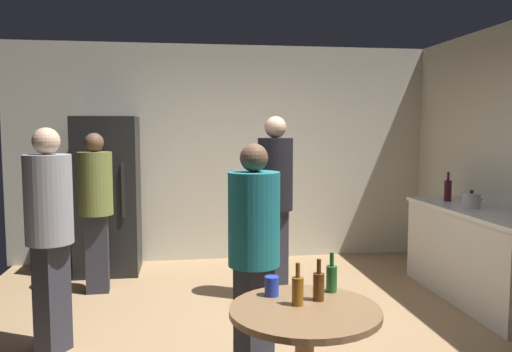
% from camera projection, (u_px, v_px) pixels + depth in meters
% --- Properties ---
extents(ground_plane, '(5.20, 5.20, 0.10)m').
position_uv_depth(ground_plane, '(254.00, 348.00, 4.01)').
color(ground_plane, '#9E7C56').
extents(wall_back, '(5.32, 0.06, 2.70)m').
position_uv_depth(wall_back, '(225.00, 153.00, 6.47)').
color(wall_back, beige).
rests_on(wall_back, ground_plane).
extents(refrigerator, '(0.70, 0.68, 1.80)m').
position_uv_depth(refrigerator, '(108.00, 195.00, 5.89)').
color(refrigerator, black).
rests_on(refrigerator, ground_plane).
extents(kitchen_counter, '(0.64, 1.87, 0.90)m').
position_uv_depth(kitchen_counter, '(479.00, 255.00, 4.92)').
color(kitchen_counter, beige).
rests_on(kitchen_counter, ground_plane).
extents(kettle, '(0.24, 0.17, 0.18)m').
position_uv_depth(kettle, '(472.00, 201.00, 4.95)').
color(kettle, '#B2B2B7').
rests_on(kettle, kitchen_counter).
extents(wine_bottle_on_counter, '(0.08, 0.08, 0.31)m').
position_uv_depth(wine_bottle_on_counter, '(448.00, 190.00, 5.40)').
color(wine_bottle_on_counter, '#3F141E').
rests_on(wine_bottle_on_counter, kitchen_counter).
extents(foreground_table, '(0.80, 0.80, 0.73)m').
position_uv_depth(foreground_table, '(305.00, 327.00, 2.69)').
color(foreground_table, olive).
rests_on(foreground_table, ground_plane).
extents(beer_bottle_amber, '(0.06, 0.06, 0.23)m').
position_uv_depth(beer_bottle_amber, '(298.00, 290.00, 2.71)').
color(beer_bottle_amber, '#8C5919').
rests_on(beer_bottle_amber, foreground_table).
extents(beer_bottle_brown, '(0.06, 0.06, 0.23)m').
position_uv_depth(beer_bottle_brown, '(319.00, 285.00, 2.78)').
color(beer_bottle_brown, '#593314').
rests_on(beer_bottle_brown, foreground_table).
extents(beer_bottle_green, '(0.06, 0.06, 0.23)m').
position_uv_depth(beer_bottle_green, '(332.00, 277.00, 2.93)').
color(beer_bottle_green, '#26662D').
rests_on(beer_bottle_green, foreground_table).
extents(plastic_cup_blue, '(0.08, 0.08, 0.11)m').
position_uv_depth(plastic_cup_blue, '(272.00, 286.00, 2.86)').
color(plastic_cup_blue, blue).
rests_on(plastic_cup_blue, foreground_table).
extents(person_in_gray_shirt, '(0.47, 0.47, 1.68)m').
position_uv_depth(person_in_gray_shirt, '(49.00, 223.00, 3.75)').
color(person_in_gray_shirt, '#2D2D38').
rests_on(person_in_gray_shirt, ground_plane).
extents(person_in_olive_shirt, '(0.36, 0.36, 1.62)m').
position_uv_depth(person_in_olive_shirt, '(96.00, 200.00, 5.14)').
color(person_in_olive_shirt, '#2D2D38').
rests_on(person_in_olive_shirt, ground_plane).
extents(person_in_teal_shirt, '(0.47, 0.47, 1.57)m').
position_uv_depth(person_in_teal_shirt, '(254.00, 244.00, 3.34)').
color(person_in_teal_shirt, '#2D2D38').
rests_on(person_in_teal_shirt, ground_plane).
extents(person_in_black_shirt, '(0.39, 0.39, 1.78)m').
position_uv_depth(person_in_black_shirt, '(275.00, 192.00, 4.95)').
color(person_in_black_shirt, '#2D2D38').
rests_on(person_in_black_shirt, ground_plane).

